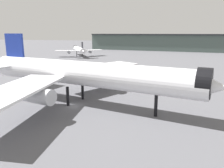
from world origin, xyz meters
TOP-DOWN VIEW (x-y plane):
  - ground at (0.00, 0.00)m, footprint 900.00×900.00m
  - airliner_near_gate at (1.71, 2.66)m, footprint 66.02×59.33m
  - airliner_far_taxiway at (-46.60, 113.69)m, footprint 33.51×37.43m
  - terminal_building at (23.26, 190.30)m, footprint 166.53×46.82m
  - baggage_tug_wing at (24.12, 36.74)m, footprint 3.21×3.54m

SIDE VIEW (x-z plane):
  - ground at x=0.00m, z-range 0.00..0.00m
  - baggage_tug_wing at x=24.12m, z-range 0.05..1.90m
  - airliner_far_taxiway at x=-46.60m, z-range -0.70..11.01m
  - airliner_near_gate at x=1.71m, z-range -1.07..16.81m
  - terminal_building at x=23.26m, z-range -7.67..25.20m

